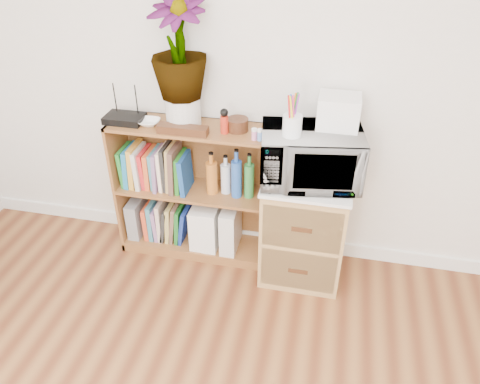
% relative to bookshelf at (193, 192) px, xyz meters
% --- Properties ---
extents(skirting_board, '(4.00, 0.02, 0.10)m').
position_rel_bookshelf_xyz_m(skirting_board, '(0.35, 0.14, -0.42)').
color(skirting_board, white).
rests_on(skirting_board, ground).
extents(bookshelf, '(1.00, 0.30, 0.95)m').
position_rel_bookshelf_xyz_m(bookshelf, '(0.00, 0.00, 0.00)').
color(bookshelf, brown).
rests_on(bookshelf, ground).
extents(wicker_unit, '(0.50, 0.45, 0.70)m').
position_rel_bookshelf_xyz_m(wicker_unit, '(0.75, -0.08, -0.12)').
color(wicker_unit, '#9E7542').
rests_on(wicker_unit, ground).
extents(microwave, '(0.62, 0.47, 0.31)m').
position_rel_bookshelf_xyz_m(microwave, '(0.75, -0.08, 0.40)').
color(microwave, silver).
rests_on(microwave, wicker_unit).
extents(pen_cup, '(0.11, 0.11, 0.12)m').
position_rel_bookshelf_xyz_m(pen_cup, '(0.64, -0.15, 0.62)').
color(pen_cup, white).
rests_on(pen_cup, microwave).
extents(small_appliance, '(0.23, 0.19, 0.18)m').
position_rel_bookshelf_xyz_m(small_appliance, '(0.88, 0.01, 0.65)').
color(small_appliance, white).
rests_on(small_appliance, microwave).
extents(router, '(0.23, 0.16, 0.04)m').
position_rel_bookshelf_xyz_m(router, '(-0.40, -0.02, 0.50)').
color(router, black).
rests_on(router, bookshelf).
extents(white_bowl, '(0.13, 0.13, 0.03)m').
position_rel_bookshelf_xyz_m(white_bowl, '(-0.24, -0.03, 0.49)').
color(white_bowl, white).
rests_on(white_bowl, bookshelf).
extents(plant_pot, '(0.21, 0.21, 0.18)m').
position_rel_bookshelf_xyz_m(plant_pot, '(-0.03, 0.02, 0.56)').
color(plant_pot, silver).
rests_on(plant_pot, bookshelf).
extents(potted_plant, '(0.33, 0.33, 0.59)m').
position_rel_bookshelf_xyz_m(potted_plant, '(-0.03, 0.02, 0.95)').
color(potted_plant, '#377B31').
rests_on(potted_plant, plant_pot).
extents(trinket_box, '(0.30, 0.08, 0.05)m').
position_rel_bookshelf_xyz_m(trinket_box, '(-0.00, -0.10, 0.50)').
color(trinket_box, '#391E0F').
rests_on(trinket_box, bookshelf).
extents(kokeshi_doll, '(0.05, 0.05, 0.11)m').
position_rel_bookshelf_xyz_m(kokeshi_doll, '(0.24, -0.04, 0.53)').
color(kokeshi_doll, '#B32716').
rests_on(kokeshi_doll, bookshelf).
extents(wooden_bowl, '(0.13, 0.13, 0.07)m').
position_rel_bookshelf_xyz_m(wooden_bowl, '(0.30, 0.01, 0.51)').
color(wooden_bowl, '#321A0D').
rests_on(wooden_bowl, bookshelf).
extents(paint_jars, '(0.10, 0.04, 0.05)m').
position_rel_bookshelf_xyz_m(paint_jars, '(0.46, -0.09, 0.50)').
color(paint_jars, pink).
rests_on(paint_jars, bookshelf).
extents(file_box, '(0.08, 0.22, 0.27)m').
position_rel_bookshelf_xyz_m(file_box, '(-0.42, 0.00, -0.27)').
color(file_box, gray).
rests_on(file_box, bookshelf).
extents(magazine_holder_left, '(0.10, 0.24, 0.30)m').
position_rel_bookshelf_xyz_m(magazine_holder_left, '(0.04, -0.01, -0.25)').
color(magazine_holder_left, white).
rests_on(magazine_holder_left, bookshelf).
extents(magazine_holder_mid, '(0.10, 0.25, 0.31)m').
position_rel_bookshelf_xyz_m(magazine_holder_mid, '(0.13, -0.01, -0.25)').
color(magazine_holder_mid, white).
rests_on(magazine_holder_mid, bookshelf).
extents(magazine_holder_right, '(0.10, 0.26, 0.32)m').
position_rel_bookshelf_xyz_m(magazine_holder_right, '(0.26, -0.01, -0.24)').
color(magazine_holder_right, silver).
rests_on(magazine_holder_right, bookshelf).
extents(cookbooks, '(0.45, 0.20, 0.31)m').
position_rel_bookshelf_xyz_m(cookbooks, '(-0.24, -0.00, 0.16)').
color(cookbooks, '#207928').
rests_on(cookbooks, bookshelf).
extents(liquor_bottles, '(0.31, 0.07, 0.32)m').
position_rel_bookshelf_xyz_m(liquor_bottles, '(0.26, 0.00, 0.17)').
color(liquor_bottles, '#BB6823').
rests_on(liquor_bottles, bookshelf).
extents(lower_books, '(0.31, 0.19, 0.30)m').
position_rel_bookshelf_xyz_m(lower_books, '(-0.20, 0.00, -0.27)').
color(lower_books, '#D24725').
rests_on(lower_books, bookshelf).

